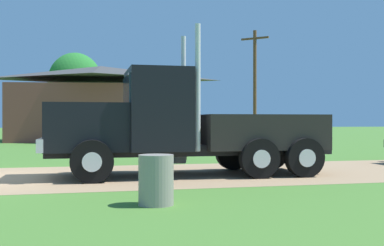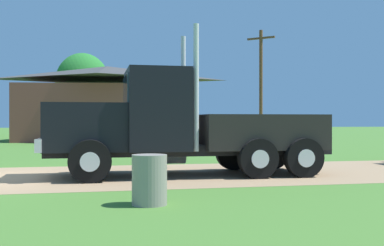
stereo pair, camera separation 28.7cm
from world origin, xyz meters
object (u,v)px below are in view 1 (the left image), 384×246
Objects in this scene: steel_barrel at (156,180)px; shed_building at (101,105)px; truck_foreground_white at (181,128)px; utility_pole_near at (255,82)px; visitor_far_side at (100,136)px.

shed_building is at bearing 89.73° from steel_barrel.
truck_foreground_white is 0.93× the size of utility_pole_near.
shed_building is 1.65× the size of utility_pole_near.
truck_foreground_white is 0.56× the size of shed_building.
shed_building is (0.13, 27.87, 2.26)m from steel_barrel.
utility_pole_near is (12.10, 15.79, 3.49)m from visitor_far_side.
shed_building is (0.73, 18.08, 1.76)m from visitor_far_side.
truck_foreground_white is 23.73m from utility_pole_near.
steel_barrel is 0.11× the size of utility_pole_near.
steel_barrel is 27.96m from shed_building.
visitor_far_side is 18.18m from shed_building.
shed_building is at bearing 87.68° from visitor_far_side.
steel_barrel is at bearing -86.49° from visitor_far_side.
truck_foreground_white is at bearing 72.65° from steel_barrel.
steel_barrel is 28.33m from utility_pole_near.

